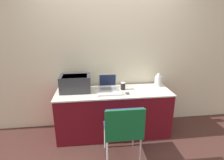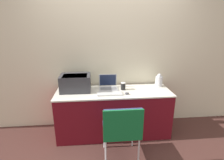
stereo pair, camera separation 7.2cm
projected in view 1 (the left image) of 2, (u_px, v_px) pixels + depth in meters
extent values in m
plane|color=#472823|center=(116.00, 143.00, 2.76)|extent=(14.00, 14.00, 0.00)
cube|color=beige|center=(111.00, 54.00, 2.99)|extent=(8.00, 0.05, 2.60)
cube|color=maroon|center=(114.00, 113.00, 2.92)|extent=(1.82, 0.59, 0.74)
cube|color=silver|center=(114.00, 92.00, 2.81)|extent=(1.84, 0.61, 0.02)
cube|color=#333338|center=(75.00, 83.00, 2.78)|extent=(0.47, 0.34, 0.26)
cube|color=#51565B|center=(75.00, 77.00, 2.71)|extent=(0.38, 0.26, 0.05)
cube|color=#B7B7BC|center=(108.00, 89.00, 2.87)|extent=(0.30, 0.22, 0.02)
cube|color=slate|center=(108.00, 89.00, 2.86)|extent=(0.27, 0.12, 0.00)
cube|color=#B7B7BC|center=(108.00, 80.00, 2.96)|extent=(0.30, 0.04, 0.21)
cube|color=#192342|center=(108.00, 80.00, 2.95)|extent=(0.27, 0.03, 0.19)
cube|color=silver|center=(110.00, 94.00, 2.68)|extent=(0.38, 0.15, 0.02)
cylinder|color=black|center=(123.00, 86.00, 2.86)|extent=(0.08, 0.08, 0.11)
cylinder|color=white|center=(123.00, 83.00, 2.84)|extent=(0.08, 0.08, 0.01)
ellipsoid|color=#4C4C51|center=(127.00, 93.00, 2.68)|extent=(0.07, 0.05, 0.03)
cylinder|color=silver|center=(158.00, 81.00, 3.02)|extent=(0.12, 0.12, 0.18)
sphere|color=silver|center=(159.00, 75.00, 2.99)|extent=(0.07, 0.07, 0.07)
cube|color=navy|center=(122.00, 129.00, 2.37)|extent=(0.46, 0.42, 0.04)
cube|color=navy|center=(125.00, 123.00, 2.12)|extent=(0.46, 0.03, 0.38)
cylinder|color=silver|center=(105.00, 136.00, 2.59)|extent=(0.02, 0.02, 0.41)
cylinder|color=silver|center=(133.00, 134.00, 2.64)|extent=(0.02, 0.02, 0.41)
cylinder|color=silver|center=(107.00, 154.00, 2.23)|extent=(0.02, 0.02, 0.41)
cylinder|color=silver|center=(140.00, 151.00, 2.28)|extent=(0.02, 0.02, 0.41)
cube|color=#146633|center=(125.00, 126.00, 2.10)|extent=(0.49, 0.02, 0.42)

